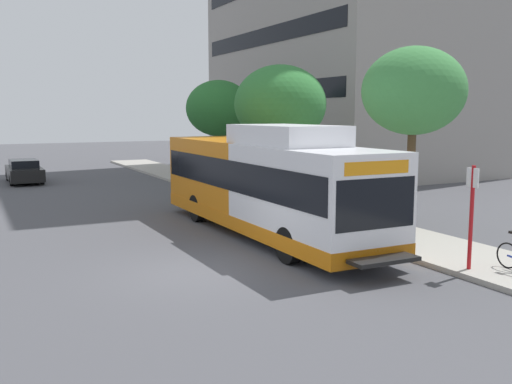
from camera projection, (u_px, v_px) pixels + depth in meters
name	position (u px, v px, depth m)	size (l,w,h in m)	color
ground_plane	(121.00, 220.00, 21.72)	(120.00, 120.00, 0.00)	#4C4C51
sidewalk_curb	(307.00, 212.00, 23.07)	(3.00, 56.00, 0.14)	#A8A399
transit_bus	(265.00, 184.00, 18.85)	(2.58, 12.25, 3.65)	white
bus_stop_sign_pole	(472.00, 209.00, 14.20)	(0.10, 0.36, 2.60)	red
street_tree_near_stop	(414.00, 92.00, 18.74)	(3.37, 3.37, 6.02)	#4C3823
street_tree_mid_block	(280.00, 104.00, 26.05)	(4.17, 4.17, 6.03)	#4C3823
street_tree_far_block	(219.00, 108.00, 33.03)	(3.77, 3.77, 5.75)	#4C3823
parked_car_far_lane	(24.00, 171.00, 33.40)	(1.80, 4.50, 1.33)	black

